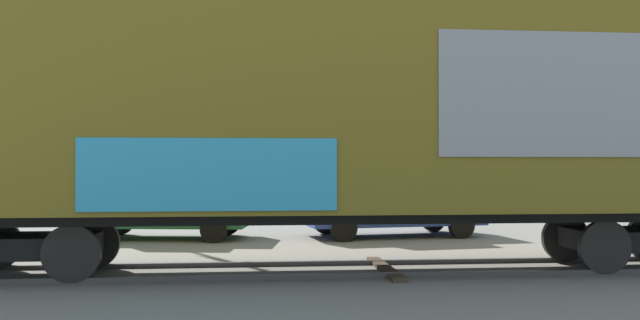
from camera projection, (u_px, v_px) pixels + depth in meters
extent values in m
plane|color=slate|center=(425.00, 270.00, 11.76)|extent=(260.00, 260.00, 0.00)
cube|color=#4C4742|center=(348.00, 276.00, 10.86)|extent=(59.98, 1.58, 0.08)
cube|color=#4C4742|center=(338.00, 263.00, 12.30)|extent=(59.98, 1.58, 0.08)
cube|color=#423323|center=(385.00, 269.00, 11.65)|extent=(0.30, 2.51, 0.07)
cube|color=olive|center=(343.00, 106.00, 11.60)|extent=(15.11, 3.22, 3.62)
cube|color=#999999|center=(541.00, 94.00, 10.46)|extent=(3.31, 0.11, 1.99)
cube|color=#33A5CC|center=(209.00, 175.00, 9.94)|extent=(3.88, 0.13, 1.10)
cube|color=black|center=(343.00, 215.00, 11.59)|extent=(14.77, 1.93, 0.20)
cube|color=black|center=(31.00, 246.00, 11.07)|extent=(2.13, 1.33, 0.36)
cylinder|color=black|center=(71.00, 254.00, 10.44)|extent=(0.92, 0.14, 0.92)
cylinder|color=black|center=(94.00, 243.00, 11.87)|extent=(0.92, 0.14, 0.92)
cube|color=black|center=(628.00, 239.00, 12.09)|extent=(2.13, 1.33, 0.36)
cylinder|color=black|center=(605.00, 247.00, 11.29)|extent=(0.92, 0.14, 0.92)
cylinder|color=black|center=(565.00, 238.00, 12.73)|extent=(0.92, 0.14, 0.92)
cylinder|color=silver|center=(90.00, 101.00, 20.33)|extent=(0.12, 0.12, 7.66)
cube|color=slate|center=(271.00, 131.00, 69.75)|extent=(147.38, 41.41, 10.88)
cube|color=brown|center=(100.00, 46.00, 55.65)|extent=(6.68, 4.66, 2.01)
cone|color=#193D23|center=(464.00, 51.00, 63.27)|extent=(1.89, 1.89, 3.78)
cone|color=#193D23|center=(611.00, 32.00, 57.06)|extent=(2.44, 2.44, 4.88)
cone|color=#193D23|center=(178.00, 40.00, 57.48)|extent=(1.84, 1.84, 3.69)
cube|color=#1E5933|center=(165.00, 212.00, 16.76)|extent=(4.48, 2.49, 0.71)
cube|color=#2D333D|center=(157.00, 184.00, 16.78)|extent=(2.06, 1.90, 0.69)
cylinder|color=black|center=(227.00, 223.00, 17.54)|extent=(0.67, 0.33, 0.64)
cylinder|color=black|center=(214.00, 229.00, 15.84)|extent=(0.67, 0.33, 0.64)
cylinder|color=black|center=(121.00, 223.00, 17.68)|extent=(0.67, 0.33, 0.64)
cylinder|color=black|center=(96.00, 229.00, 15.98)|extent=(0.67, 0.33, 0.64)
cube|color=navy|center=(392.00, 210.00, 17.30)|extent=(4.74, 2.39, 0.73)
cube|color=#2D333D|center=(383.00, 185.00, 17.24)|extent=(2.30, 1.93, 0.58)
cylinder|color=black|center=(433.00, 220.00, 18.52)|extent=(0.66, 0.29, 0.64)
cylinder|color=black|center=(461.00, 226.00, 16.78)|extent=(0.66, 0.29, 0.64)
cylinder|color=black|center=(326.00, 222.00, 17.80)|extent=(0.66, 0.29, 0.64)
cylinder|color=black|center=(344.00, 228.00, 16.06)|extent=(0.66, 0.29, 0.64)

